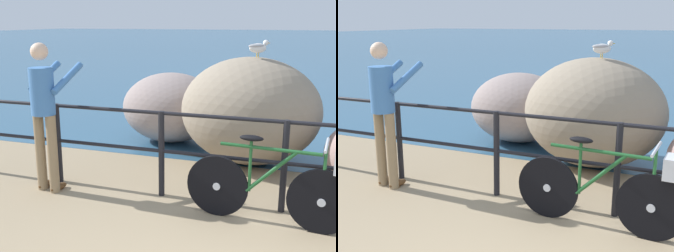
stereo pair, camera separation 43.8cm
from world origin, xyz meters
The scene contains 6 objects.
promenade_railing centered at (0.00, 2.16, 0.64)m, with size 8.36×0.07×1.02m.
bicycle centered at (0.01, 1.80, 0.46)m, with size 1.70×0.48×0.92m.
person_at_railing centered at (-2.73, 1.88, 0.99)m, with size 0.53×0.67×1.78m.
breakwater_boulder_main centered at (-0.59, 3.71, 0.77)m, with size 1.98×1.65×1.53m.
breakwater_boulder_left centered at (-2.02, 4.45, 0.58)m, with size 1.66×1.51×1.17m.
seagull centered at (-0.51, 3.64, 1.67)m, with size 0.31×0.26×0.23m.
Camera 2 is at (0.59, -2.10, 2.02)m, focal length 45.14 mm.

